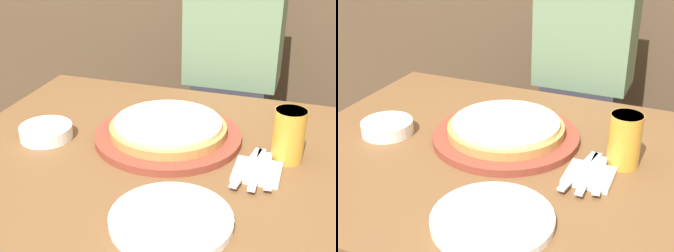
# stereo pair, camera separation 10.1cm
# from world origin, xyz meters

# --- Properties ---
(pizza_on_board) EXTENTS (0.40, 0.40, 0.06)m
(pizza_on_board) POSITION_xyz_m (-0.01, 0.08, 0.78)
(pizza_on_board) COLOR brown
(pizza_on_board) RESTS_ON dining_table
(beer_glass) EXTENTS (0.08, 0.08, 0.14)m
(beer_glass) POSITION_xyz_m (0.31, 0.07, 0.83)
(beer_glass) COLOR gold
(beer_glass) RESTS_ON dining_table
(dinner_plate) EXTENTS (0.25, 0.25, 0.02)m
(dinner_plate) POSITION_xyz_m (0.11, -0.27, 0.77)
(dinner_plate) COLOR white
(dinner_plate) RESTS_ON dining_table
(side_bowl) EXTENTS (0.14, 0.14, 0.04)m
(side_bowl) POSITION_xyz_m (-0.33, -0.01, 0.78)
(side_bowl) COLOR white
(side_bowl) RESTS_ON dining_table
(napkin_stack) EXTENTS (0.11, 0.11, 0.01)m
(napkin_stack) POSITION_xyz_m (0.25, -0.02, 0.76)
(napkin_stack) COLOR white
(napkin_stack) RESTS_ON dining_table
(fork) EXTENTS (0.05, 0.20, 0.00)m
(fork) POSITION_xyz_m (0.23, -0.02, 0.77)
(fork) COLOR silver
(fork) RESTS_ON napkin_stack
(dinner_knife) EXTENTS (0.02, 0.20, 0.00)m
(dinner_knife) POSITION_xyz_m (0.25, -0.02, 0.77)
(dinner_knife) COLOR silver
(dinner_knife) RESTS_ON napkin_stack
(spoon) EXTENTS (0.04, 0.17, 0.00)m
(spoon) POSITION_xyz_m (0.28, -0.02, 0.77)
(spoon) COLOR silver
(spoon) RESTS_ON napkin_stack
(diner_person) EXTENTS (0.33, 0.20, 1.36)m
(diner_person) POSITION_xyz_m (0.06, 0.64, 0.68)
(diner_person) COLOR #33333D
(diner_person) RESTS_ON ground_plane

